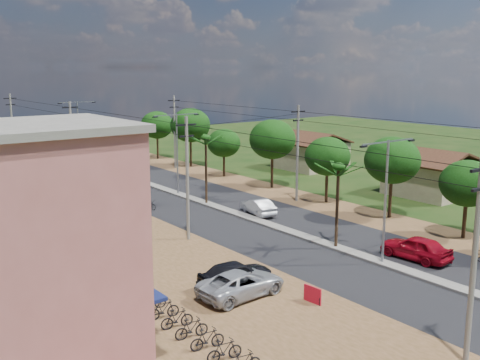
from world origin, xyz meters
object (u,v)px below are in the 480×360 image
object	(u,v)px
car_white_far	(112,187)
car_parked_silver	(241,284)
car_parked_dark	(235,274)
car_silver_mid	(258,207)
roadside_sign	(313,295)
car_red_near	(416,248)
parked_scooter_row	(177,319)

from	to	relation	value
car_white_far	car_parked_silver	world-z (taller)	car_parked_silver
car_parked_silver	car_parked_dark	xyz separation A→B (m)	(0.55, 1.28, 0.04)
car_silver_mid	car_white_far	world-z (taller)	car_white_far
car_silver_mid	car_white_far	xyz separation A→B (m)	(-6.36, 15.22, 0.00)
car_parked_dark	roadside_sign	distance (m)	4.73
car_red_near	car_white_far	xyz separation A→B (m)	(-7.29, 30.33, -0.11)
car_red_near	car_white_far	distance (m)	31.20
car_red_near	parked_scooter_row	distance (m)	17.52
car_red_near	car_parked_dark	xyz separation A→B (m)	(-12.12, 3.46, -0.03)
car_parked_dark	parked_scooter_row	world-z (taller)	car_parked_dark
car_silver_mid	roadside_sign	distance (m)	18.49
car_white_far	car_parked_silver	distance (m)	28.67
car_white_far	parked_scooter_row	distance (m)	31.05
car_parked_silver	car_parked_dark	distance (m)	1.40
car_parked_silver	car_white_far	bearing A→B (deg)	-13.40
car_silver_mid	car_white_far	bearing A→B (deg)	-56.34
roadside_sign	car_red_near	bearing A→B (deg)	-1.06
parked_scooter_row	car_silver_mid	bearing A→B (deg)	40.43
car_red_near	car_parked_silver	bearing A→B (deg)	-13.62
car_parked_silver	parked_scooter_row	bearing A→B (deg)	101.00
car_parked_dark	roadside_sign	size ratio (longest dim) A/B	3.90
car_parked_silver	parked_scooter_row	world-z (taller)	car_parked_silver
car_red_near	car_silver_mid	world-z (taller)	car_red_near
car_red_near	car_parked_dark	size ratio (longest dim) A/B	1.05
car_red_near	parked_scooter_row	bearing A→B (deg)	-7.20
car_silver_mid	car_parked_dark	distance (m)	16.15
car_white_far	roadside_sign	distance (m)	31.34
car_parked_dark	roadside_sign	world-z (taller)	car_parked_dark
car_red_near	car_silver_mid	distance (m)	15.14
car_parked_silver	car_parked_dark	size ratio (longest dim) A/B	1.16
car_parked_silver	parked_scooter_row	xyz separation A→B (m)	(-4.81, -1.16, -0.22)
car_silver_mid	car_parked_dark	world-z (taller)	car_parked_dark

